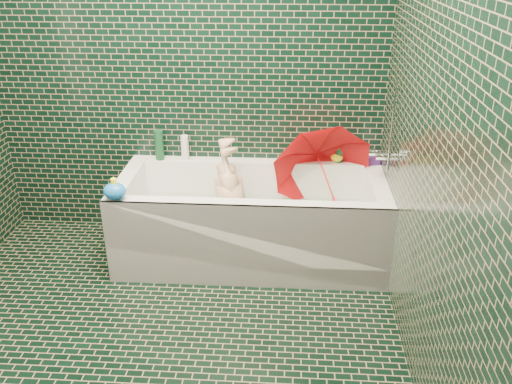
# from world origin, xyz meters

# --- Properties ---
(floor) EXTENTS (2.80, 2.80, 0.00)m
(floor) POSITION_xyz_m (0.00, 0.00, 0.00)
(floor) COLOR black
(floor) RESTS_ON ground
(wall_back) EXTENTS (2.80, 0.00, 2.80)m
(wall_back) POSITION_xyz_m (0.00, 1.40, 1.25)
(wall_back) COLOR black
(wall_back) RESTS_ON floor
(wall_right) EXTENTS (0.00, 2.80, 2.80)m
(wall_right) POSITION_xyz_m (1.30, 0.00, 1.25)
(wall_right) COLOR black
(wall_right) RESTS_ON floor
(bathtub) EXTENTS (1.70, 0.75, 0.55)m
(bathtub) POSITION_xyz_m (0.45, 1.01, 0.21)
(bathtub) COLOR white
(bathtub) RESTS_ON floor
(bath_mat) EXTENTS (1.35, 0.47, 0.01)m
(bath_mat) POSITION_xyz_m (0.45, 1.02, 0.16)
(bath_mat) COLOR #45D129
(bath_mat) RESTS_ON bathtub
(water) EXTENTS (1.48, 0.53, 0.00)m
(water) POSITION_xyz_m (0.45, 1.02, 0.30)
(water) COLOR silver
(water) RESTS_ON bathtub
(faucet) EXTENTS (0.18, 0.19, 0.55)m
(faucet) POSITION_xyz_m (1.26, 1.02, 0.77)
(faucet) COLOR silver
(faucet) RESTS_ON wall_right
(child) EXTENTS (1.00, 0.46, 0.32)m
(child) POSITION_xyz_m (0.35, 1.04, 0.31)
(child) COLOR tan
(child) RESTS_ON bathtub
(umbrella) EXTENTS (0.81, 0.86, 0.80)m
(umbrella) POSITION_xyz_m (0.92, 1.12, 0.53)
(umbrella) COLOR red
(umbrella) RESTS_ON bathtub
(soap_bottle_a) EXTENTS (0.12, 0.12, 0.24)m
(soap_bottle_a) POSITION_xyz_m (1.18, 1.36, 0.55)
(soap_bottle_a) COLOR white
(soap_bottle_a) RESTS_ON bathtub
(soap_bottle_b) EXTENTS (0.11, 0.11, 0.21)m
(soap_bottle_b) POSITION_xyz_m (1.25, 1.31, 0.55)
(soap_bottle_b) COLOR #471D6E
(soap_bottle_b) RESTS_ON bathtub
(soap_bottle_c) EXTENTS (0.18, 0.18, 0.17)m
(soap_bottle_c) POSITION_xyz_m (1.15, 1.33, 0.55)
(soap_bottle_c) COLOR #124023
(soap_bottle_c) RESTS_ON bathtub
(bottle_right_tall) EXTENTS (0.06, 0.06, 0.19)m
(bottle_right_tall) POSITION_xyz_m (1.02, 1.37, 0.65)
(bottle_right_tall) COLOR #124023
(bottle_right_tall) RESTS_ON bathtub
(bottle_right_pump) EXTENTS (0.06, 0.06, 0.16)m
(bottle_right_pump) POSITION_xyz_m (1.15, 1.36, 0.63)
(bottle_right_pump) COLOR silver
(bottle_right_pump) RESTS_ON bathtub
(bottle_left_tall) EXTENTS (0.07, 0.07, 0.21)m
(bottle_left_tall) POSITION_xyz_m (-0.20, 1.33, 0.65)
(bottle_left_tall) COLOR #124023
(bottle_left_tall) RESTS_ON bathtub
(bottle_left_short) EXTENTS (0.06, 0.06, 0.17)m
(bottle_left_short) POSITION_xyz_m (-0.03, 1.34, 0.64)
(bottle_left_short) COLOR white
(bottle_left_short) RESTS_ON bathtub
(rubber_duck) EXTENTS (0.11, 0.08, 0.09)m
(rubber_duck) POSITION_xyz_m (1.01, 1.36, 0.59)
(rubber_duck) COLOR #FFF41A
(rubber_duck) RESTS_ON bathtub
(bath_toy) EXTENTS (0.14, 0.12, 0.13)m
(bath_toy) POSITION_xyz_m (-0.31, 0.68, 0.61)
(bath_toy) COLOR blue
(bath_toy) RESTS_ON bathtub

